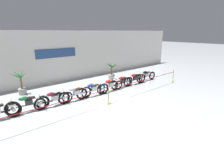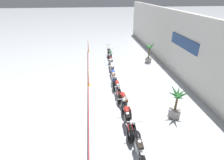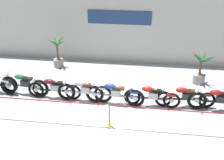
{
  "view_description": "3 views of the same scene",
  "coord_description": "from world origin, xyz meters",
  "px_view_note": "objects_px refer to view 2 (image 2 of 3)",
  "views": [
    {
      "loc": [
        -6.09,
        -8.52,
        4.12
      ],
      "look_at": [
        1.24,
        0.11,
        0.96
      ],
      "focal_mm": 28.0,
      "sensor_mm": 36.0,
      "label": 1
    },
    {
      "loc": [
        9.8,
        -0.85,
        5.35
      ],
      "look_at": [
        0.44,
        0.32,
        0.54
      ],
      "focal_mm": 28.0,
      "sensor_mm": 36.0,
      "label": 2
    },
    {
      "loc": [
        1.19,
        -9.26,
        5.89
      ],
      "look_at": [
        -0.29,
        1.28,
        0.68
      ],
      "focal_mm": 45.0,
      "sensor_mm": 36.0,
      "label": 3
    }
  ],
  "objects_px": {
    "motorcycle_red_5": "(118,89)",
    "motorcycle_silver_3": "(112,69)",
    "stanchion_far_left": "(88,65)",
    "motorcycle_red_6": "(124,102)",
    "motorcycle_green_1": "(111,57)",
    "motorcycle_black_8": "(138,146)",
    "stanchion_mid_left": "(89,80)",
    "potted_palm_right_of_row": "(176,105)",
    "potted_palm_left_of_row": "(149,54)",
    "motorcycle_maroon_2": "(111,63)",
    "motorcycle_blue_4": "(113,77)",
    "motorcycle_red_7": "(127,118)",
    "motorcycle_cream_0": "(108,51)"
  },
  "relations": [
    {
      "from": "motorcycle_cream_0",
      "to": "potted_palm_right_of_row",
      "type": "height_order",
      "value": "potted_palm_right_of_row"
    },
    {
      "from": "potted_palm_right_of_row",
      "to": "potted_palm_left_of_row",
      "type": "bearing_deg",
      "value": 172.13
    },
    {
      "from": "motorcycle_silver_3",
      "to": "motorcycle_blue_4",
      "type": "relative_size",
      "value": 0.95
    },
    {
      "from": "motorcycle_red_7",
      "to": "stanchion_far_left",
      "type": "bearing_deg",
      "value": -163.87
    },
    {
      "from": "motorcycle_green_1",
      "to": "motorcycle_red_5",
      "type": "height_order",
      "value": "motorcycle_green_1"
    },
    {
      "from": "potted_palm_left_of_row",
      "to": "motorcycle_maroon_2",
      "type": "bearing_deg",
      "value": -75.08
    },
    {
      "from": "motorcycle_red_6",
      "to": "stanchion_mid_left",
      "type": "xyz_separation_m",
      "value": [
        -2.75,
        -1.73,
        -0.1
      ]
    },
    {
      "from": "motorcycle_black_8",
      "to": "potted_palm_right_of_row",
      "type": "distance_m",
      "value": 2.99
    },
    {
      "from": "motorcycle_red_6",
      "to": "motorcycle_black_8",
      "type": "relative_size",
      "value": 1.03
    },
    {
      "from": "motorcycle_red_6",
      "to": "potted_palm_left_of_row",
      "type": "bearing_deg",
      "value": 152.36
    },
    {
      "from": "motorcycle_maroon_2",
      "to": "potted_palm_right_of_row",
      "type": "height_order",
      "value": "potted_palm_right_of_row"
    },
    {
      "from": "motorcycle_green_1",
      "to": "motorcycle_red_6",
      "type": "relative_size",
      "value": 0.94
    },
    {
      "from": "motorcycle_red_5",
      "to": "stanchion_mid_left",
      "type": "height_order",
      "value": "stanchion_mid_left"
    },
    {
      "from": "motorcycle_red_5",
      "to": "motorcycle_silver_3",
      "type": "bearing_deg",
      "value": 179.44
    },
    {
      "from": "motorcycle_cream_0",
      "to": "motorcycle_blue_4",
      "type": "bearing_deg",
      "value": -2.84
    },
    {
      "from": "motorcycle_red_5",
      "to": "stanchion_far_left",
      "type": "height_order",
      "value": "stanchion_far_left"
    },
    {
      "from": "motorcycle_blue_4",
      "to": "potted_palm_left_of_row",
      "type": "height_order",
      "value": "potted_palm_left_of_row"
    },
    {
      "from": "motorcycle_cream_0",
      "to": "motorcycle_green_1",
      "type": "xyz_separation_m",
      "value": [
        1.46,
        0.03,
        0.01
      ]
    },
    {
      "from": "motorcycle_red_7",
      "to": "motorcycle_black_8",
      "type": "bearing_deg",
      "value": 3.82
    },
    {
      "from": "motorcycle_cream_0",
      "to": "motorcycle_blue_4",
      "type": "height_order",
      "value": "motorcycle_blue_4"
    },
    {
      "from": "motorcycle_red_7",
      "to": "motorcycle_red_6",
      "type": "bearing_deg",
      "value": 175.01
    },
    {
      "from": "motorcycle_blue_4",
      "to": "motorcycle_red_6",
      "type": "relative_size",
      "value": 1.02
    },
    {
      "from": "motorcycle_green_1",
      "to": "motorcycle_red_6",
      "type": "distance_m",
      "value": 6.69
    },
    {
      "from": "motorcycle_black_8",
      "to": "stanchion_far_left",
      "type": "height_order",
      "value": "stanchion_far_left"
    },
    {
      "from": "motorcycle_red_6",
      "to": "potted_palm_right_of_row",
      "type": "xyz_separation_m",
      "value": [
        0.86,
        2.27,
        0.23
      ]
    },
    {
      "from": "motorcycle_silver_3",
      "to": "potted_palm_left_of_row",
      "type": "xyz_separation_m",
      "value": [
        -2.18,
        3.34,
        0.27
      ]
    },
    {
      "from": "stanchion_mid_left",
      "to": "motorcycle_blue_4",
      "type": "bearing_deg",
      "value": 91.04
    },
    {
      "from": "motorcycle_red_5",
      "to": "stanchion_mid_left",
      "type": "relative_size",
      "value": 2.12
    },
    {
      "from": "motorcycle_blue_4",
      "to": "motorcycle_black_8",
      "type": "distance_m",
      "value": 5.57
    },
    {
      "from": "motorcycle_green_1",
      "to": "stanchion_far_left",
      "type": "height_order",
      "value": "stanchion_far_left"
    },
    {
      "from": "motorcycle_silver_3",
      "to": "motorcycle_maroon_2",
      "type": "bearing_deg",
      "value": 177.06
    },
    {
      "from": "motorcycle_black_8",
      "to": "stanchion_mid_left",
      "type": "xyz_separation_m",
      "value": [
        -5.54,
        -1.72,
        -0.1
      ]
    },
    {
      "from": "motorcycle_cream_0",
      "to": "motorcycle_red_5",
      "type": "relative_size",
      "value": 1.02
    },
    {
      "from": "motorcycle_silver_3",
      "to": "stanchion_far_left",
      "type": "relative_size",
      "value": 0.16
    },
    {
      "from": "potted_palm_left_of_row",
      "to": "potted_palm_right_of_row",
      "type": "relative_size",
      "value": 1.09
    },
    {
      "from": "potted_palm_right_of_row",
      "to": "motorcycle_maroon_2",
      "type": "bearing_deg",
      "value": -159.67
    },
    {
      "from": "motorcycle_black_8",
      "to": "stanchion_far_left",
      "type": "relative_size",
      "value": 0.16
    },
    {
      "from": "motorcycle_black_8",
      "to": "motorcycle_cream_0",
      "type": "bearing_deg",
      "value": 179.45
    },
    {
      "from": "motorcycle_green_1",
      "to": "motorcycle_blue_4",
      "type": "height_order",
      "value": "motorcycle_green_1"
    },
    {
      "from": "stanchion_far_left",
      "to": "motorcycle_red_6",
      "type": "bearing_deg",
      "value": 21.82
    },
    {
      "from": "motorcycle_red_5",
      "to": "stanchion_far_left",
      "type": "relative_size",
      "value": 0.16
    },
    {
      "from": "motorcycle_red_7",
      "to": "potted_palm_left_of_row",
      "type": "distance_m",
      "value": 8.2
    },
    {
      "from": "motorcycle_red_5",
      "to": "stanchion_far_left",
      "type": "bearing_deg",
      "value": -151.87
    },
    {
      "from": "potted_palm_left_of_row",
      "to": "motorcycle_blue_4",
      "type": "bearing_deg",
      "value": -44.92
    },
    {
      "from": "motorcycle_black_8",
      "to": "stanchion_far_left",
      "type": "distance_m",
      "value": 7.31
    },
    {
      "from": "motorcycle_red_6",
      "to": "potted_palm_left_of_row",
      "type": "height_order",
      "value": "potted_palm_left_of_row"
    },
    {
      "from": "motorcycle_red_7",
      "to": "potted_palm_left_of_row",
      "type": "relative_size",
      "value": 1.42
    },
    {
      "from": "motorcycle_green_1",
      "to": "potted_palm_right_of_row",
      "type": "relative_size",
      "value": 1.42
    },
    {
      "from": "motorcycle_black_8",
      "to": "motorcycle_red_6",
      "type": "bearing_deg",
      "value": 179.8
    },
    {
      "from": "motorcycle_maroon_2",
      "to": "potted_palm_left_of_row",
      "type": "relative_size",
      "value": 1.34
    }
  ]
}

